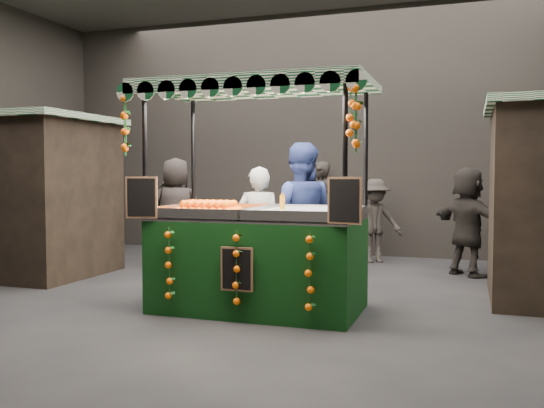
% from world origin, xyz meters
% --- Properties ---
extents(ground, '(12.00, 12.00, 0.00)m').
position_xyz_m(ground, '(0.00, 0.00, 0.00)').
color(ground, black).
rests_on(ground, ground).
extents(market_hall, '(12.10, 10.10, 5.05)m').
position_xyz_m(market_hall, '(0.00, 0.00, 3.38)').
color(market_hall, black).
rests_on(market_hall, ground).
extents(neighbour_stall_left, '(3.00, 2.20, 2.60)m').
position_xyz_m(neighbour_stall_left, '(-4.40, 1.00, 1.31)').
color(neighbour_stall_left, black).
rests_on(neighbour_stall_left, ground).
extents(juice_stall, '(2.84, 1.67, 2.75)m').
position_xyz_m(juice_stall, '(0.32, -0.23, 0.85)').
color(juice_stall, black).
rests_on(juice_stall, ground).
extents(vendor_grey, '(0.72, 0.55, 1.76)m').
position_xyz_m(vendor_grey, '(-0.08, 0.86, 0.88)').
color(vendor_grey, gray).
rests_on(vendor_grey, ground).
extents(vendor_blue, '(1.16, 0.98, 2.09)m').
position_xyz_m(vendor_blue, '(0.49, 0.96, 1.05)').
color(vendor_blue, navy).
rests_on(vendor_blue, ground).
extents(shopper_0, '(0.63, 0.47, 1.56)m').
position_xyz_m(shopper_0, '(-2.31, 2.31, 0.78)').
color(shopper_0, black).
rests_on(shopper_0, ground).
extents(shopper_1, '(1.04, 1.00, 1.70)m').
position_xyz_m(shopper_1, '(3.68, 1.83, 0.85)').
color(shopper_1, black).
rests_on(shopper_1, ground).
extents(shopper_2, '(0.96, 0.48, 1.57)m').
position_xyz_m(shopper_2, '(0.48, 2.65, 0.78)').
color(shopper_2, '#2C2823').
rests_on(shopper_2, ground).
extents(shopper_3, '(1.16, 0.95, 1.57)m').
position_xyz_m(shopper_3, '(1.05, 4.13, 0.78)').
color(shopper_3, '#2A2522').
rests_on(shopper_3, ground).
extents(shopper_4, '(1.11, 0.92, 1.94)m').
position_xyz_m(shopper_4, '(-2.19, 2.39, 0.97)').
color(shopper_4, '#2D2625').
rests_on(shopper_4, ground).
extents(shopper_5, '(1.57, 1.50, 1.77)m').
position_xyz_m(shopper_5, '(2.71, 3.16, 0.89)').
color(shopper_5, black).
rests_on(shopper_5, ground).
extents(shopper_6, '(0.55, 0.75, 1.90)m').
position_xyz_m(shopper_6, '(-0.15, 4.60, 0.95)').
color(shopper_6, black).
rests_on(shopper_6, ground).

